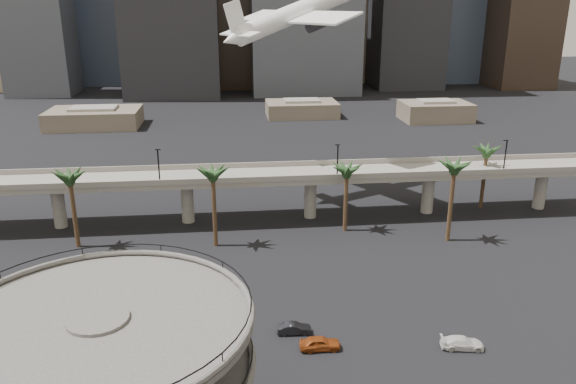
{
  "coord_description": "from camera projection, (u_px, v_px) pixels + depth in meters",
  "views": [
    {
      "loc": [
        -3.39,
        -39.79,
        37.31
      ],
      "look_at": [
        3.99,
        28.0,
        14.16
      ],
      "focal_mm": 35.0,
      "sensor_mm": 36.0,
      "label": 1
    }
  ],
  "objects": [
    {
      "name": "overpass",
      "position": [
        249.0,
        181.0,
        99.21
      ],
      "size": [
        130.0,
        9.3,
        14.7
      ],
      "color": "gray",
      "rests_on": "ground"
    },
    {
      "name": "low_buildings",
      "position": [
        259.0,
        113.0,
        183.54
      ],
      "size": [
        135.0,
        27.5,
        6.8
      ],
      "color": "brown",
      "rests_on": "ground"
    },
    {
      "name": "palm_trees",
      "position": [
        321.0,
        170.0,
        91.77
      ],
      "size": [
        76.4,
        18.4,
        14.0
      ],
      "color": "#4C3520",
      "rests_on": "ground"
    },
    {
      "name": "airborne_jet",
      "position": [
        298.0,
        13.0,
        106.88
      ],
      "size": [
        31.54,
        29.54,
        13.4
      ],
      "rotation": [
        0.0,
        -0.29,
        0.54
      ],
      "color": "white",
      "rests_on": "ground"
    },
    {
      "name": "car_a",
      "position": [
        320.0,
        343.0,
        63.29
      ],
      "size": [
        4.65,
        1.93,
        1.58
      ],
      "primitive_type": "imported",
      "rotation": [
        0.0,
        0.0,
        1.56
      ],
      "color": "#984115",
      "rests_on": "ground"
    },
    {
      "name": "car_b",
      "position": [
        294.0,
        329.0,
        66.34
      ],
      "size": [
        4.14,
        1.64,
        1.34
      ],
      "primitive_type": "imported",
      "rotation": [
        0.0,
        0.0,
        1.52
      ],
      "color": "black",
      "rests_on": "ground"
    },
    {
      "name": "car_c",
      "position": [
        462.0,
        343.0,
        63.51
      ],
      "size": [
        5.09,
        2.68,
        1.41
      ],
      "primitive_type": "imported",
      "rotation": [
        0.0,
        0.0,
        1.42
      ],
      "color": "silver",
      "rests_on": "ground"
    }
  ]
}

